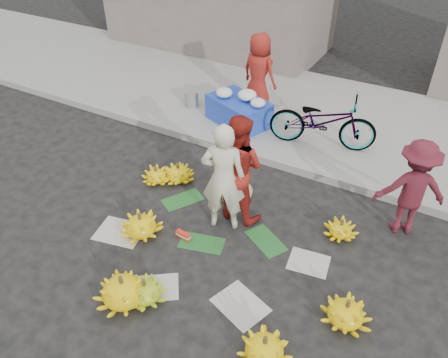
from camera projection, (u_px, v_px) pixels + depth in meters
The scene contains 22 objects.
ground at pixel (215, 237), 6.48m from camera, with size 80.00×80.00×0.00m, color black.
curb at pixel (275, 160), 7.98m from camera, with size 40.00×0.25×0.15m, color gray.
sidewalk at pixel (314, 114), 9.46m from camera, with size 40.00×4.00×0.12m, color gray.
newspaper_scatter at pixel (185, 273), 5.92m from camera, with size 3.20×1.80×0.00m, color beige, non-canonical shape.
banana_leaves at pixel (216, 227), 6.66m from camera, with size 2.00×1.00×0.00m, color #1C5523, non-canonical shape.
banana_bunch_0 at pixel (141, 225), 6.44m from camera, with size 0.84×0.84×0.39m.
banana_bunch_1 at pixel (145, 291), 5.49m from camera, with size 0.63×0.63×0.35m.
banana_bunch_2 at pixel (123, 290), 5.43m from camera, with size 0.87×0.87×0.45m.
banana_bunch_3 at pixel (264, 349), 4.83m from camera, with size 0.71×0.71×0.38m.
banana_bunch_4 at pixel (346, 313), 5.21m from camera, with size 0.68×0.68×0.38m.
banana_bunch_5 at pixel (341, 229), 6.44m from camera, with size 0.54×0.54×0.30m.
banana_bunch_6 at pixel (156, 175), 7.52m from camera, with size 0.53×0.53×0.31m.
banana_bunch_7 at pixel (178, 173), 7.53m from camera, with size 0.61×0.61×0.35m.
basket_spare at pixel (234, 192), 7.30m from camera, with size 0.58×0.58×0.07m, color #B37F4B.
incense_stack at pixel (183, 235), 6.44m from camera, with size 0.23×0.07×0.10m, color red.
vendor_cream at pixel (223, 178), 6.21m from camera, with size 0.64×0.42×1.74m, color beige.
vendor_red at pixel (237, 168), 6.41m from camera, with size 0.84×0.65×1.73m, color #AB261A.
man_striped at pixel (412, 188), 6.18m from camera, with size 0.99×0.57×1.53m, color maroon.
flower_table at pixel (239, 109), 8.86m from camera, with size 1.44×1.17×0.72m.
grey_bucket at pixel (192, 99), 9.54m from camera, with size 0.29×0.29×0.33m, color gray.
flower_vendor at pixel (259, 72), 9.07m from camera, with size 0.80×0.52×1.64m, color #AB261A.
bicycle at pixel (323, 121), 8.03m from camera, with size 1.96×0.68×1.03m, color gray.
Camera 1 is at (2.41, -4.03, 4.55)m, focal length 35.00 mm.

